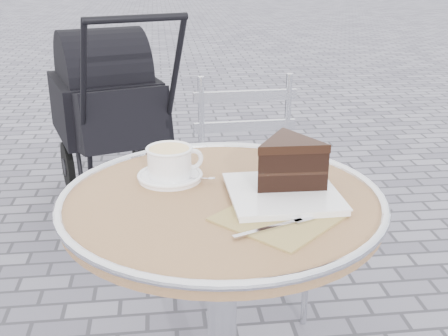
{
  "coord_description": "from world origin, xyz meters",
  "views": [
    {
      "loc": [
        -0.13,
        -1.12,
        1.24
      ],
      "look_at": [
        0.01,
        0.05,
        0.78
      ],
      "focal_mm": 45.0,
      "sensor_mm": 36.0,
      "label": 1
    }
  ],
  "objects": [
    {
      "name": "bistro_chair",
      "position": [
        0.18,
        0.73,
        0.51
      ],
      "size": [
        0.39,
        0.39,
        0.83
      ],
      "rotation": [
        0.0,
        0.0,
        0.04
      ],
      "color": "silver",
      "rests_on": "ground"
    },
    {
      "name": "cafe_table",
      "position": [
        0.0,
        0.0,
        0.57
      ],
      "size": [
        0.72,
        0.72,
        0.74
      ],
      "color": "silver",
      "rests_on": "ground"
    },
    {
      "name": "baby_stroller",
      "position": [
        -0.38,
        1.65,
        0.45
      ],
      "size": [
        0.7,
        1.05,
        1.01
      ],
      "rotation": [
        0.0,
        0.0,
        0.3
      ],
      "color": "black",
      "rests_on": "ground"
    },
    {
      "name": "cake_plate_set",
      "position": [
        0.15,
        0.0,
        0.79
      ],
      "size": [
        0.32,
        0.4,
        0.12
      ],
      "rotation": [
        0.0,
        0.0,
        0.02
      ],
      "color": "#9B8055",
      "rests_on": "cafe_table"
    },
    {
      "name": "cappuccino_set",
      "position": [
        -0.11,
        0.12,
        0.77
      ],
      "size": [
        0.17,
        0.15,
        0.08
      ],
      "rotation": [
        0.0,
        0.0,
        0.21
      ],
      "color": "white",
      "rests_on": "cafe_table"
    }
  ]
}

